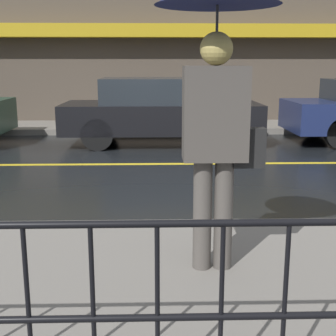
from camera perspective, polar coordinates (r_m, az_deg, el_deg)
The scene contains 8 objects.
ground_plane at distance 8.27m, azimuth 0.56°, elevation 0.50°, with size 80.00×80.00×0.00m, color black.
sidewalk_near at distance 3.63m, azimuth 3.64°, elevation -14.66°, with size 28.00×2.84×0.15m.
sidewalk_far at distance 12.58m, azimuth -0.21°, elevation 5.03°, with size 28.00×1.88×0.15m.
lane_marking at distance 8.27m, azimuth 0.56°, elevation 0.52°, with size 25.20×0.12×0.01m.
building_storefront at distance 13.64m, azimuth -0.35°, elevation 19.67°, with size 28.00×0.85×6.91m.
railing_foreground at distance 2.31m, azimuth 6.58°, elevation -14.06°, with size 12.00×0.04×0.89m.
pedestrian at distance 3.49m, azimuth 6.01°, elevation 12.71°, with size 0.90×0.90×2.20m.
car_black at distance 10.29m, azimuth -1.08°, elevation 7.03°, with size 4.25×1.80×1.43m.
Camera 1 is at (-0.32, -8.08, 1.74)m, focal length 50.00 mm.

